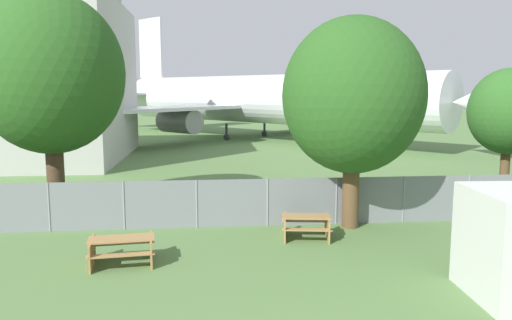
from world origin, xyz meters
The scene contains 7 objects.
perimeter_fence centered at (0.00, 11.03, 0.87)m, with size 56.07×0.07×1.73m.
airplane centered at (2.86, 43.32, 3.96)m, with size 35.88×39.13×13.46m.
picnic_bench_near_cabin centered at (1.09, 9.40, 0.47)m, with size 1.81×1.63×0.76m.
picnic_bench_open_grass centered at (-4.60, 7.46, 0.48)m, with size 1.97×1.59×0.76m.
tree_near_hangar centered at (-8.03, 13.31, 5.50)m, with size 5.57×5.57×8.59m.
tree_left_of_cabin centered at (11.12, 14.37, 3.94)m, with size 3.46×3.46×5.87m.
tree_behind_benches centered at (2.93, 10.56, 4.68)m, with size 4.95×4.95×7.43m.
Camera 1 is at (-2.17, -6.47, 4.89)m, focal length 35.00 mm.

